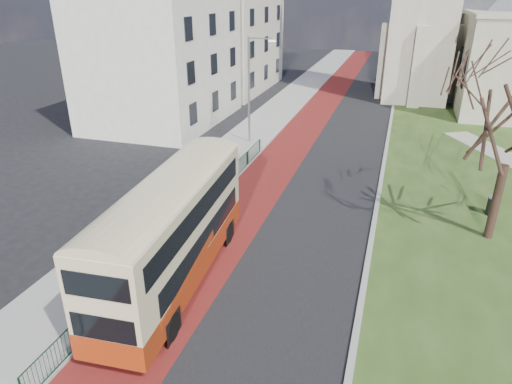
% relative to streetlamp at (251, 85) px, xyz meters
% --- Properties ---
extents(ground, '(160.00, 160.00, 0.00)m').
position_rel_streetlamp_xyz_m(ground, '(4.35, -18.00, -4.59)').
color(ground, black).
rests_on(ground, ground).
extents(road_carriageway, '(9.00, 120.00, 0.01)m').
position_rel_streetlamp_xyz_m(road_carriageway, '(5.85, 2.00, -4.59)').
color(road_carriageway, black).
rests_on(road_carriageway, ground).
extents(bus_lane, '(3.40, 120.00, 0.01)m').
position_rel_streetlamp_xyz_m(bus_lane, '(3.15, 2.00, -4.59)').
color(bus_lane, '#591414').
rests_on(bus_lane, ground).
extents(pavement_west, '(4.00, 120.00, 0.12)m').
position_rel_streetlamp_xyz_m(pavement_west, '(-0.65, 2.00, -4.53)').
color(pavement_west, gray).
rests_on(pavement_west, ground).
extents(kerb_west, '(0.25, 120.00, 0.13)m').
position_rel_streetlamp_xyz_m(kerb_west, '(1.35, 2.00, -4.53)').
color(kerb_west, '#999993').
rests_on(kerb_west, ground).
extents(kerb_east, '(0.25, 80.00, 0.13)m').
position_rel_streetlamp_xyz_m(kerb_east, '(10.45, 4.00, -4.53)').
color(kerb_east, '#999993').
rests_on(kerb_east, ground).
extents(pedestrian_railing, '(0.07, 24.00, 1.12)m').
position_rel_streetlamp_xyz_m(pedestrian_railing, '(1.40, -14.00, -4.04)').
color(pedestrian_railing, '#0C351A').
rests_on(pedestrian_railing, ground).
extents(street_block_near, '(10.30, 14.30, 13.00)m').
position_rel_streetlamp_xyz_m(street_block_near, '(-9.65, 4.00, 1.92)').
color(street_block_near, beige).
rests_on(street_block_near, ground).
extents(street_block_far, '(10.30, 16.30, 11.50)m').
position_rel_streetlamp_xyz_m(street_block_far, '(-9.65, 20.00, 1.17)').
color(street_block_far, beige).
rests_on(street_block_far, ground).
extents(streetlamp, '(2.13, 0.18, 8.00)m').
position_rel_streetlamp_xyz_m(streetlamp, '(0.00, 0.00, 0.00)').
color(streetlamp, gray).
rests_on(streetlamp, pavement_west).
extents(bus, '(3.27, 11.00, 4.54)m').
position_rel_streetlamp_xyz_m(bus, '(2.86, -18.91, -2.01)').
color(bus, '#932C0D').
rests_on(bus, ground).
extents(litter_bin, '(0.85, 0.85, 1.04)m').
position_rel_streetlamp_xyz_m(litter_bin, '(16.47, -8.20, -4.03)').
color(litter_bin, black).
rests_on(litter_bin, grass_green).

